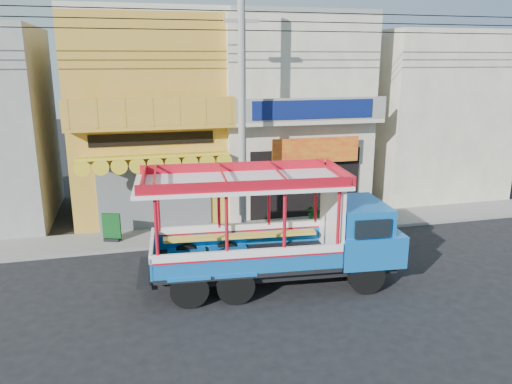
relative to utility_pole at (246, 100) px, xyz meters
The scene contains 12 objects.
ground 6.08m from the utility_pole, 75.53° to the right, with size 90.00×90.00×0.00m, color black.
sidewalk 5.09m from the utility_pole, 39.41° to the left, with size 30.00×2.00×0.12m, color slate.
shophouse_left 5.70m from the utility_pole, 124.03° to the left, with size 6.00×7.50×8.24m.
shophouse_right 5.54m from the utility_pole, 58.56° to the left, with size 6.00×6.75×8.24m.
party_pilaster 1.87m from the utility_pole, 95.46° to the left, with size 0.35×0.30×8.00m, color #B4A794.
filler_building_right 10.98m from the utility_pole, 25.50° to the left, with size 6.00×6.00×7.60m, color #B4A794.
utility_pole is the anchor object (origin of this frame).
songthaew_truck 5.25m from the utility_pole, 84.82° to the right, with size 7.55×2.98×3.44m.
green_sign 6.58m from the utility_pole, behind, with size 0.65×0.48×1.01m.
potted_plant_a 5.42m from the utility_pole, 14.92° to the left, with size 0.76×0.66×0.84m, color #1A5B1F.
potted_plant_b 6.13m from the utility_pole, ahead, with size 0.58×0.47×1.06m, color #1A5B1F.
potted_plant_c 5.98m from the utility_pole, 12.11° to the left, with size 0.53×0.53×0.95m, color #1A5B1F.
Camera 1 is at (-4.79, -13.54, 6.39)m, focal length 35.00 mm.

